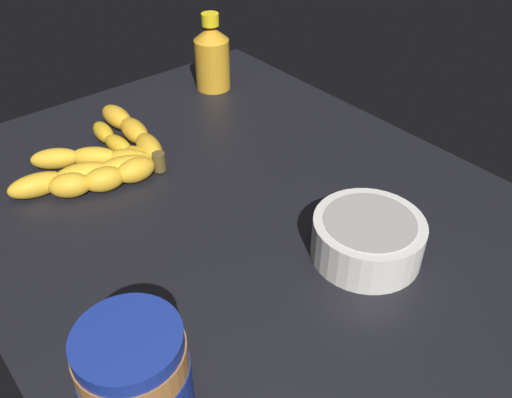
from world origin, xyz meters
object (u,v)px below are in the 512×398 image
(banana_bunch, at_px, (107,157))
(small_bowl, at_px, (367,238))
(honey_bottle, at_px, (212,56))
(peanut_butter_jar, at_px, (137,386))

(banana_bunch, bearing_deg, small_bowl, -158.02)
(honey_bottle, bearing_deg, banana_bunch, 112.70)
(banana_bunch, xyz_separation_m, honey_bottle, (0.12, -0.29, 0.05))
(peanut_butter_jar, distance_m, honey_bottle, 0.72)
(small_bowl, bearing_deg, peanut_butter_jar, 94.34)
(peanut_butter_jar, xyz_separation_m, small_bowl, (0.03, -0.34, -0.04))
(honey_bottle, distance_m, small_bowl, 0.53)
(honey_bottle, relative_size, small_bowl, 1.05)
(banana_bunch, height_order, peanut_butter_jar, peanut_butter_jar)
(banana_bunch, height_order, honey_bottle, honey_bottle)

